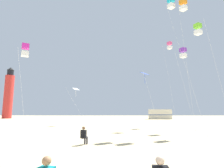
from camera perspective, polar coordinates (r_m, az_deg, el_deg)
The scene contains 11 objects.
kite_flyer_standing at distance 12.42m, azimuth -8.68°, elevation -15.41°, with size 0.45×0.56×1.16m.
kite_diamond_blue at distance 22.28m, azimuth 10.24°, elevation 2.67°, with size 2.11×2.11×6.85m.
kite_box_violet at distance 23.26m, azimuth 21.24°, elevation 9.00°, with size 1.62×1.54×9.50m.
kite_box_lime at distance 21.61m, azimuth 25.18°, elevation 15.13°, with size 2.89×2.74×11.11m.
kite_box_magenta at distance 18.51m, azimuth -25.39°, elevation 9.46°, with size 1.15×1.15×8.17m.
kite_box_orange at distance 22.40m, azimuth 21.26°, elevation 21.82°, with size 2.60×2.45×13.85m.
kite_diamond_white at distance 29.94m, azimuth -11.15°, elevation -1.91°, with size 3.14×2.65×5.93m.
kite_box_cyan at distance 22.70m, azimuth 17.91°, elevation 22.73°, with size 2.19×2.19×14.38m.
kite_box_rainbow at distance 31.28m, azimuth 17.47°, elevation 11.30°, with size 1.58×1.58×13.16m.
lighthouse_distant at distance 68.69m, azimuth -29.48°, elevation -2.74°, with size 2.80×2.80×16.80m.
rv_van_cream at distance 55.69m, azimuth 14.69°, elevation -9.10°, with size 6.55×2.68×2.80m.
Camera 1 is at (0.37, -6.23, 2.10)m, focal length 29.39 mm.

